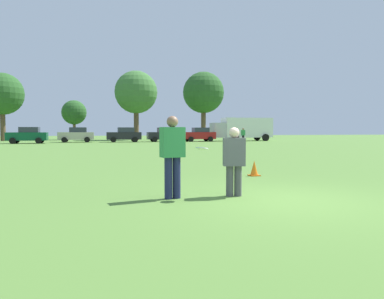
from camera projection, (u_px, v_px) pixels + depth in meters
ground_plane at (284, 200)px, 7.42m from camera, size 194.47×194.47×0.00m
player_thrower at (172, 152)px, 7.58m from camera, size 0.52×0.35×1.74m
player_defender at (234, 158)px, 7.88m from camera, size 0.52×0.38×1.50m
frisbee at (202, 148)px, 7.57m from camera, size 0.28×0.27×0.09m
traffic_cone at (254, 169)px, 11.45m from camera, size 0.32×0.32×0.48m
parked_car_mid_left at (28, 135)px, 40.16m from camera, size 4.25×2.32×1.82m
parked_car_center at (77, 135)px, 44.20m from camera, size 4.25×2.32×1.82m
parked_car_mid_right at (124, 135)px, 44.99m from camera, size 4.25×2.32×1.82m
parked_car_near_right at (164, 134)px, 46.60m from camera, size 4.25×2.32×1.82m
parked_car_far_right at (199, 134)px, 47.39m from camera, size 4.25×2.32×1.82m
box_truck at (243, 128)px, 50.36m from camera, size 8.57×3.18×3.18m
bystander_sideline_watcher at (243, 135)px, 41.37m from camera, size 0.34×0.51×1.73m
bystander_far_jogger at (174, 135)px, 40.13m from camera, size 0.47×0.54×1.70m
tree_east_oak at (2, 94)px, 49.57m from camera, size 5.75×5.75×9.34m
tree_far_east_pine at (74, 113)px, 56.42m from camera, size 3.79×3.79×6.16m
tree_far_west_pine at (136, 93)px, 54.42m from camera, size 6.40×6.40×10.40m
tree_horizon_center at (203, 93)px, 62.86m from camera, size 7.14×7.14×11.61m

